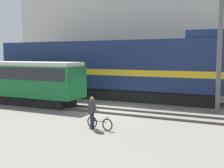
# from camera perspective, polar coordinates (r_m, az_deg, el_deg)

# --- Properties ---
(ground_plane) EXTENTS (120.00, 120.00, 0.00)m
(ground_plane) POSITION_cam_1_polar(r_m,az_deg,el_deg) (19.90, -0.04, -5.25)
(ground_plane) COLOR slate
(track_near) EXTENTS (60.00, 1.50, 0.14)m
(track_near) POSITION_cam_1_polar(r_m,az_deg,el_deg) (19.26, -0.95, -5.42)
(track_near) COLOR #47423D
(track_near) RESTS_ON ground
(track_far) EXTENTS (60.00, 1.51, 0.14)m
(track_far) POSITION_cam_1_polar(r_m,az_deg,el_deg) (24.23, 4.80, -3.11)
(track_far) COLOR #47423D
(track_far) RESTS_ON ground
(building_backdrop) EXTENTS (35.99, 6.00, 12.39)m
(building_backdrop) POSITION_cam_1_polar(r_m,az_deg,el_deg) (32.61, 10.52, 9.90)
(building_backdrop) COLOR beige
(building_backdrop) RESTS_ON ground
(freight_locomotive) EXTENTS (20.94, 3.04, 5.67)m
(freight_locomotive) POSITION_cam_1_polar(r_m,az_deg,el_deg) (25.16, -1.55, 3.15)
(freight_locomotive) COLOR black
(freight_locomotive) RESTS_ON ground
(streetcar) EXTENTS (12.18, 2.54, 3.33)m
(streetcar) POSITION_cam_1_polar(r_m,az_deg,el_deg) (23.93, -19.41, 0.89)
(streetcar) COLOR black
(streetcar) RESTS_ON ground
(bicycle) EXTENTS (1.60, 0.44, 0.70)m
(bicycle) POSITION_cam_1_polar(r_m,az_deg,el_deg) (14.68, -2.54, -7.98)
(bicycle) COLOR black
(bicycle) RESTS_ON ground
(person) EXTENTS (0.27, 0.39, 1.71)m
(person) POSITION_cam_1_polar(r_m,az_deg,el_deg) (14.64, -4.08, -5.16)
(person) COLOR #232D4C
(person) RESTS_ON ground
(utility_pole_left) EXTENTS (0.31, 0.31, 8.42)m
(utility_pole_left) POSITION_cam_1_polar(r_m,az_deg,el_deg) (19.75, 21.02, 6.57)
(utility_pole_left) COLOR #595959
(utility_pole_left) RESTS_ON ground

